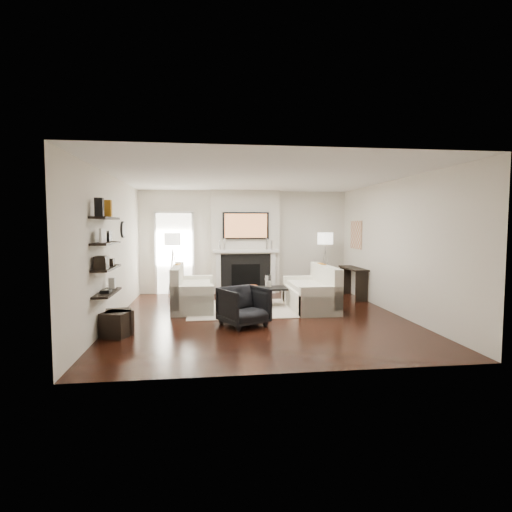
{
  "coord_description": "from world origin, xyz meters",
  "views": [
    {
      "loc": [
        -1.04,
        -7.61,
        1.78
      ],
      "look_at": [
        0.0,
        0.6,
        1.15
      ],
      "focal_mm": 28.0,
      "sensor_mm": 36.0,
      "label": 1
    }
  ],
  "objects": [
    {
      "name": "decor_box_tall",
      "position": [
        -2.62,
        -0.65,
        0.81
      ],
      "size": [
        0.1,
        0.1,
        0.18
      ],
      "primitive_type": "cube",
      "color": "white",
      "rests_on": "shelf_bottom"
    },
    {
      "name": "loveseat_left_cushion",
      "position": [
        -1.26,
        1.05,
        0.47
      ],
      "size": [
        0.63,
        1.44,
        0.1
      ],
      "primitive_type": "cube",
      "color": "silver",
      "rests_on": "loveseat_left_base"
    },
    {
      "name": "decor_wine_rack",
      "position": [
        -2.62,
        -1.31,
        1.22
      ],
      "size": [
        0.18,
        0.25,
        0.2
      ],
      "primitive_type": "cube",
      "color": "black",
      "rests_on": "shelf_lower"
    },
    {
      "name": "fireplace_surround",
      "position": [
        0.0,
        2.74,
        0.52
      ],
      "size": [
        1.3,
        0.02,
        1.04
      ],
      "primitive_type": "cube",
      "color": "black",
      "rests_on": "floor"
    },
    {
      "name": "candlestick_r_tall",
      "position": [
        0.55,
        2.7,
        1.3
      ],
      "size": [
        0.04,
        0.04,
        0.3
      ],
      "primitive_type": "cylinder",
      "color": "silver",
      "rests_on": "mantel_shelf"
    },
    {
      "name": "loveseat_right_cushion",
      "position": [
        1.14,
        0.69,
        0.47
      ],
      "size": [
        0.63,
        1.44,
        0.1
      ],
      "primitive_type": "cube",
      "color": "silver",
      "rests_on": "loveseat_right_base"
    },
    {
      "name": "loveseat_left_arm_s",
      "position": [
        -1.31,
        1.86,
        0.3
      ],
      "size": [
        0.85,
        0.18,
        0.6
      ],
      "primitive_type": "cube",
      "color": "silver",
      "rests_on": "floor"
    },
    {
      "name": "console_leg_n",
      "position": [
        2.57,
        1.24,
        0.35
      ],
      "size": [
        0.3,
        0.04,
        0.71
      ],
      "primitive_type": "cube",
      "color": "black",
      "rests_on": "floor"
    },
    {
      "name": "decor_box_small",
      "position": [
        -2.62,
        -0.81,
        1.18
      ],
      "size": [
        0.15,
        0.12,
        0.12
      ],
      "primitive_type": "cube",
      "color": "black",
      "rests_on": "shelf_lower"
    },
    {
      "name": "pillow_right_charcoal",
      "position": [
        1.52,
        0.39,
        0.72
      ],
      "size": [
        0.1,
        0.4,
        0.4
      ],
      "primitive_type": "cube",
      "color": "black",
      "rests_on": "loveseat_right_cushion"
    },
    {
      "name": "shelf_lower",
      "position": [
        -2.62,
        -1.0,
        1.1
      ],
      "size": [
        0.25,
        1.0,
        0.04
      ],
      "primitive_type": "cube",
      "color": "black",
      "rests_on": "wall_left"
    },
    {
      "name": "coffee_table",
      "position": [
        0.18,
        1.02,
        0.4
      ],
      "size": [
        1.1,
        0.55,
        0.04
      ],
      "primitive_type": "cube",
      "color": "black",
      "rests_on": "floor"
    },
    {
      "name": "tv_body",
      "position": [
        0.0,
        2.71,
        1.78
      ],
      "size": [
        1.2,
        0.06,
        0.7
      ],
      "primitive_type": "cube",
      "color": "black",
      "rests_on": "chimney_breast"
    },
    {
      "name": "decor_frame_a",
      "position": [
        -2.62,
        -1.19,
        1.63
      ],
      "size": [
        0.04,
        0.3,
        0.22
      ],
      "primitive_type": "cube",
      "color": "white",
      "rests_on": "shelf_upper"
    },
    {
      "name": "lamp_left_leg_b",
      "position": [
        -1.91,
        2.5,
        0.6
      ],
      "size": [
        0.14,
        0.22,
        1.23
      ],
      "primitive_type": "cylinder",
      "rotation": [
        0.18,
        0.0,
        0.52
      ],
      "color": "silver",
      "rests_on": "floor"
    },
    {
      "name": "pillow_right_orange",
      "position": [
        1.52,
        0.99,
        0.73
      ],
      "size": [
        0.1,
        0.42,
        0.42
      ],
      "primitive_type": "cube",
      "color": "#AB6915",
      "rests_on": "loveseat_right_cushion"
    },
    {
      "name": "coffee_leg_sw",
      "position": [
        -0.32,
        1.24,
        0.19
      ],
      "size": [
        0.02,
        0.02,
        0.38
      ],
      "primitive_type": "cylinder",
      "color": "silver",
      "rests_on": "floor"
    },
    {
      "name": "pillow_left_orange",
      "position": [
        -1.65,
        1.35,
        0.73
      ],
      "size": [
        0.1,
        0.42,
        0.42
      ],
      "primitive_type": "cube",
      "color": "#AB6915",
      "rests_on": "loveseat_left_cushion"
    },
    {
      "name": "candlestick_l_short",
      "position": [
        -0.68,
        2.7,
        1.27
      ],
      "size": [
        0.04,
        0.04,
        0.24
      ],
      "primitive_type": "cylinder",
      "color": "silver",
      "rests_on": "mantel_shelf"
    },
    {
      "name": "loveseat_right_back",
      "position": [
        1.52,
        0.69,
        0.53
      ],
      "size": [
        0.18,
        1.8,
        0.8
      ],
      "primitive_type": "cube",
      "color": "silver",
      "rests_on": "floor"
    },
    {
      "name": "shelf_top",
      "position": [
        -2.62,
        -1.0,
        1.9
      ],
      "size": [
        0.25,
        1.0,
        0.04
      ],
      "primitive_type": "cube",
      "color": "black",
      "rests_on": "wall_left"
    },
    {
      "name": "loveseat_right_arm_s",
      "position": [
        1.19,
        1.5,
        0.3
      ],
      "size": [
        0.85,
        0.18,
        0.6
      ],
      "primitive_type": "cube",
      "color": "silver",
      "rests_on": "floor"
    },
    {
      "name": "door_trim_l",
      "position": [
        -2.33,
        2.96,
        1.05
      ],
      "size": [
        0.06,
        0.06,
        2.16
      ],
      "primitive_type": "cube",
      "color": "white",
      "rests_on": "floor"
    },
    {
      "name": "ottoman_near",
      "position": [
        -2.47,
        -0.93,
        0.2
      ],
      "size": [
        0.47,
        0.47,
        0.4
      ],
      "primitive_type": "cube",
      "rotation": [
        0.0,
        0.0,
        0.19
      ],
      "color": "black",
      "rests_on": "floor"
    },
    {
      "name": "shelf_upper",
      "position": [
        -2.62,
        -1.0,
        1.5
      ],
      "size": [
        0.25,
        1.0,
        0.04
      ],
      "primitive_type": "cube",
      "color": "black",
      "rests_on": "wall_left"
    },
    {
      "name": "loveseat_left_back",
      "position": [
        -1.65,
        1.05,
        0.53
      ],
      "size": [
        0.18,
        1.8,
        0.8
      ],
      "primitive_type": "cube",
      "color": "silver",
      "rests_on": "floor"
    },
    {
      "name": "loveseat_right_arm_n",
      "position": [
        1.19,
        -0.12,
        0.3
      ],
      "size": [
        0.85,
        0.18,
        0.6
      ],
      "primitive_type": "cube",
      "color": "silver",
      "rests_on": "floor"
    },
    {
      "name": "room_envelope",
      "position": [
        0.0,
        0.0,
        1.35
      ],
      "size": [
        6.0,
        6.0,
        6.0
      ],
      "color": "black",
      "rests_on": "ground"
    },
    {
      "name": "firebox",
      "position": [
        0.0,
        2.73,
        0.45
      ],
      "size": [
        0.75,
        0.02,
        0.65
      ],
      "primitive_type": "cube",
      "color": "black",
      "rests_on": "floor"
    },
    {
      "name": "tv_screen",
      "position": [
        0.0,
        2.68,
        1.78
      ],
      "size": [
        1.1,
        0.0,
        0.62
      ],
      "primitive_type": "cube",
      "color": "#BF723F",
      "rests_on": "tv_body"
    },
    {
      "name": "clock_rim",
      "position": [
        -2.73,
        0.9,
        1.7
      ],
      "size": [
        0.04,
        0.34,
        0.34
      ],
      "primitive_type": "cylinder",
      "rotation": [
        0.0,
        1.57,
        0.0
      ],
      "color": "black",
      "rests_on": "wall_left"
    },
    {
      "name": "shelf_bottom",
      "position": [
        -2.62,
        -1.0,
        0.7
      ],
      "size": [
        0.25,
        1.0,
        0.03
      ],
      "primitive_type": "cube",
      "color": "black",
      "rests_on": "wall_left"
    },
    {
      "name": "lamp_right_shade",
      "position": [
        2.05,
        2.45,
        1.45
      ],
      "size": [
        0.4,
        0.4,
        0.3
      ],
      "primitive_type": "cylinder",
      "color": "white",
      "rests_on": "lamp_right_post"
    },
    {
      "name": "clock_face",
      "position": [
        -2.71,
        0.9,
        1.7
      ],
      "size": [
        0.01,
        0.29,
        0.29
      ],
      "primitive_type": "cylinder",
      "rotation": [
        0.0,
        1.57,
        0.0
      ],
      "color": "white",
      "rests_on": "clock_rim"
    },
    {
      "name": "door_trim_r",
      "position": [
        -1.37,
        2.96,
        1.05
      ],
      "size": [
        0.06,
        0.06,
        2.16
      ],
      "primitive_type": "cube",
      "color": "white",
      "rests_on": "floor"
    },
    {
      "name": "hallway_panel",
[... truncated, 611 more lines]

